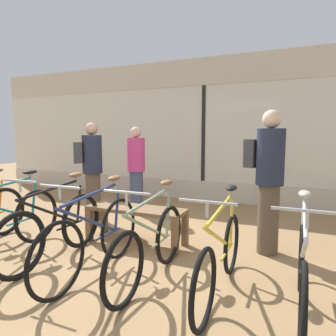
# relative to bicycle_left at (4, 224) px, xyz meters

# --- Properties ---
(ground_plane) EXTENTS (24.00, 24.00, 0.00)m
(ground_plane) POSITION_rel_bicycle_left_xyz_m (1.32, 0.20, -0.40)
(ground_plane) COLOR #99754C
(shop_back_wall) EXTENTS (12.00, 0.08, 3.20)m
(shop_back_wall) POSITION_rel_bicycle_left_xyz_m (1.32, 4.09, 1.23)
(shop_back_wall) COLOR beige
(shop_back_wall) RESTS_ON ground_plane
(bicycle_left) EXTENTS (0.46, 1.79, 1.05)m
(bicycle_left) POSITION_rel_bicycle_left_xyz_m (0.00, 0.00, 0.00)
(bicycle_left) COLOR black
(bicycle_left) RESTS_ON ground_plane
(bicycle_center_left) EXTENTS (0.46, 1.71, 1.04)m
(bicycle_center_left) POSITION_rel_bicycle_left_xyz_m (0.68, 0.14, -0.01)
(bicycle_center_left) COLOR black
(bicycle_center_left) RESTS_ON ground_plane
(bicycle_center) EXTENTS (0.46, 1.75, 1.05)m
(bicycle_center) POSITION_rel_bicycle_left_xyz_m (1.34, 0.03, 0.00)
(bicycle_center) COLOR black
(bicycle_center) RESTS_ON ground_plane
(bicycle_center_right) EXTENTS (0.46, 1.67, 1.02)m
(bicycle_center_right) POSITION_rel_bicycle_left_xyz_m (1.96, 0.14, -0.02)
(bicycle_center_right) COLOR black
(bicycle_center_right) RESTS_ON ground_plane
(bicycle_right) EXTENTS (0.46, 1.69, 1.00)m
(bicycle_right) POSITION_rel_bicycle_left_xyz_m (2.68, 0.16, -0.03)
(bicycle_right) COLOR black
(bicycle_right) RESTS_ON ground_plane
(bicycle_far_right) EXTENTS (0.46, 1.65, 1.01)m
(bicycle_far_right) POSITION_rel_bicycle_left_xyz_m (3.38, 0.10, -0.02)
(bicycle_far_right) COLOR black
(bicycle_far_right) RESTS_ON ground_plane
(display_bench) EXTENTS (1.40, 0.44, 0.50)m
(display_bench) POSITION_rel_bicycle_left_xyz_m (1.28, 1.04, 0.01)
(display_bench) COLOR brown
(display_bench) RESTS_ON ground_plane
(customer_near_rack) EXTENTS (0.55, 0.54, 1.71)m
(customer_near_rack) POSITION_rel_bicycle_left_xyz_m (0.00, 1.74, 0.52)
(customer_near_rack) COLOR brown
(customer_near_rack) RESTS_ON ground_plane
(customer_by_window) EXTENTS (0.55, 0.43, 1.81)m
(customer_by_window) POSITION_rel_bicycle_left_xyz_m (2.98, 1.40, 0.58)
(customer_by_window) COLOR brown
(customer_by_window) RESTS_ON ground_plane
(customer_mid_floor) EXTENTS (0.46, 0.46, 1.65)m
(customer_mid_floor) POSITION_rel_bicycle_left_xyz_m (0.46, 2.51, 0.46)
(customer_mid_floor) COLOR #424C6B
(customer_mid_floor) RESTS_ON ground_plane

